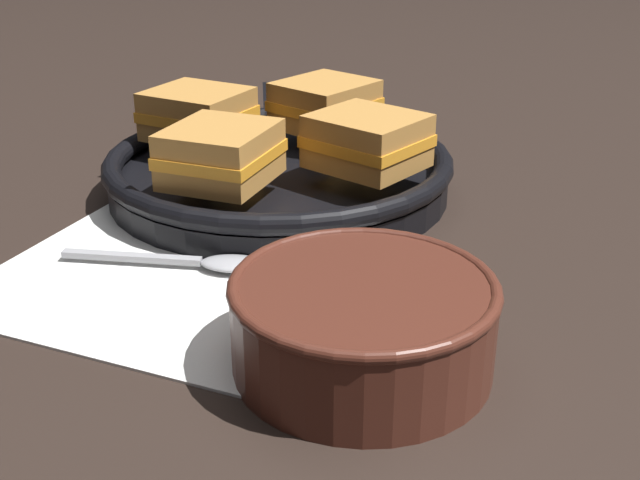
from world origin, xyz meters
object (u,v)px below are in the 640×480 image
soup_bowl (363,318)px  sandwich_near_right (221,154)px  skillet (279,171)px  sandwich_far_left (367,141)px  sandwich_near_left (198,114)px  sandwich_far_right (325,104)px  spoon (206,262)px

soup_bowl → sandwich_near_right: bearing=141.5°
skillet → sandwich_far_left: size_ratio=3.96×
soup_bowl → skillet: 0.30m
sandwich_near_right → sandwich_far_left: same height
sandwich_near_left → sandwich_far_right: same height
soup_bowl → spoon: 0.17m
spoon → sandwich_far_right: (-0.02, 0.26, 0.06)m
soup_bowl → spoon: size_ratio=1.01×
skillet → sandwich_far_right: bearing=85.4°
skillet → sandwich_near_left: size_ratio=4.52×
sandwich_far_left → sandwich_far_right: size_ratio=0.99×
spoon → sandwich_near_right: (-0.03, 0.08, 0.06)m
spoon → sandwich_near_left: 0.22m
soup_bowl → sandwich_far_right: bearing=118.1°
skillet → sandwich_near_left: bearing=177.4°
spoon → sandwich_near_left: bearing=106.4°
sandwich_far_left → sandwich_far_right: (-0.08, 0.10, 0.00)m
spoon → sandwich_near_left: sandwich_near_left is taller
soup_bowl → sandwich_near_right: size_ratio=1.69×
sandwich_far_right → sandwich_near_right: bearing=-93.8°
sandwich_far_left → spoon: bearing=-111.4°
soup_bowl → sandwich_near_right: sandwich_near_right is taller
soup_bowl → spoon: soup_bowl is taller
sandwich_near_right → sandwich_far_left: bearing=41.2°
sandwich_far_left → sandwich_far_right: bearing=131.2°
sandwich_near_left → sandwich_near_right: bearing=-48.8°
soup_bowl → skillet: soup_bowl is taller
soup_bowl → sandwich_far_right: 0.38m
soup_bowl → sandwich_far_right: sandwich_far_right is taller
soup_bowl → sandwich_far_left: sandwich_far_left is taller
sandwich_near_right → sandwich_far_right: 0.18m
spoon → sandwich_far_right: size_ratio=1.46×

